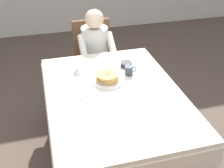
{
  "coord_description": "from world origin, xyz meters",
  "views": [
    {
      "loc": [
        -0.52,
        -1.87,
        2.05
      ],
      "look_at": [
        -0.0,
        0.05,
        0.79
      ],
      "focal_mm": 45.22,
      "sensor_mm": 36.0,
      "label": 1
    }
  ],
  "objects": [
    {
      "name": "bowl_butter",
      "position": [
        0.23,
        0.4,
        0.76
      ],
      "size": [
        0.11,
        0.11,
        0.04
      ],
      "primitive_type": "cylinder",
      "color": "black",
      "rests_on": "dining_table_main"
    },
    {
      "name": "breakfast_stack",
      "position": [
        -0.01,
        0.17,
        0.79
      ],
      "size": [
        0.2,
        0.2,
        0.08
      ],
      "color": "tan",
      "rests_on": "plate_breakfast"
    },
    {
      "name": "spoon_near_edge",
      "position": [
        -0.04,
        -0.12,
        0.74
      ],
      "size": [
        0.15,
        0.03,
        0.0
      ],
      "primitive_type": "cube",
      "rotation": [
        0.0,
        0.0,
        0.07
      ],
      "color": "silver",
      "rests_on": "dining_table_main"
    },
    {
      "name": "dining_table_main",
      "position": [
        0.0,
        0.0,
        0.65
      ],
      "size": [
        1.12,
        1.52,
        0.74
      ],
      "color": "silver",
      "rests_on": "ground"
    },
    {
      "name": "cup_coffee",
      "position": [
        0.21,
        0.25,
        0.78
      ],
      "size": [
        0.11,
        0.08,
        0.08
      ],
      "color": "#333D4C",
      "rests_on": "dining_table_main"
    },
    {
      "name": "syrup_pitcher",
      "position": [
        -0.25,
        0.37,
        0.78
      ],
      "size": [
        0.08,
        0.08,
        0.07
      ],
      "color": "silver",
      "rests_on": "dining_table_main"
    },
    {
      "name": "fork_left_of_plate",
      "position": [
        -0.2,
        0.16,
        0.74
      ],
      "size": [
        0.03,
        0.18,
        0.0
      ],
      "primitive_type": "cube",
      "rotation": [
        0.0,
        0.0,
        1.63
      ],
      "color": "silver",
      "rests_on": "dining_table_main"
    },
    {
      "name": "diner_person",
      "position": [
        0.06,
        1.01,
        0.67
      ],
      "size": [
        0.4,
        0.43,
        1.12
      ],
      "rotation": [
        0.0,
        0.0,
        3.14
      ],
      "color": "silver",
      "rests_on": "ground"
    },
    {
      "name": "ground_plane",
      "position": [
        0.0,
        0.0,
        0.0
      ],
      "size": [
        14.0,
        14.0,
        0.0
      ],
      "primitive_type": "plane",
      "color": "brown"
    },
    {
      "name": "chair_diner",
      "position": [
        0.06,
        1.17,
        0.53
      ],
      "size": [
        0.44,
        0.45,
        0.93
      ],
      "rotation": [
        0.0,
        0.0,
        3.14
      ],
      "color": "brown",
      "rests_on": "ground"
    },
    {
      "name": "napkin_folded",
      "position": [
        -0.29,
        0.01,
        0.74
      ],
      "size": [
        0.17,
        0.13,
        0.01
      ],
      "primitive_type": "cube",
      "rotation": [
        0.0,
        0.0,
        -0.04
      ],
      "color": "white",
      "rests_on": "dining_table_main"
    },
    {
      "name": "knife_right_of_plate",
      "position": [
        0.18,
        0.16,
        0.74
      ],
      "size": [
        0.03,
        0.2,
        0.0
      ],
      "primitive_type": "cube",
      "rotation": [
        0.0,
        0.0,
        1.66
      ],
      "color": "silver",
      "rests_on": "dining_table_main"
    },
    {
      "name": "plate_breakfast",
      "position": [
        -0.01,
        0.18,
        0.75
      ],
      "size": [
        0.28,
        0.28,
        0.02
      ],
      "primitive_type": "cylinder",
      "color": "white",
      "rests_on": "dining_table_main"
    }
  ]
}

